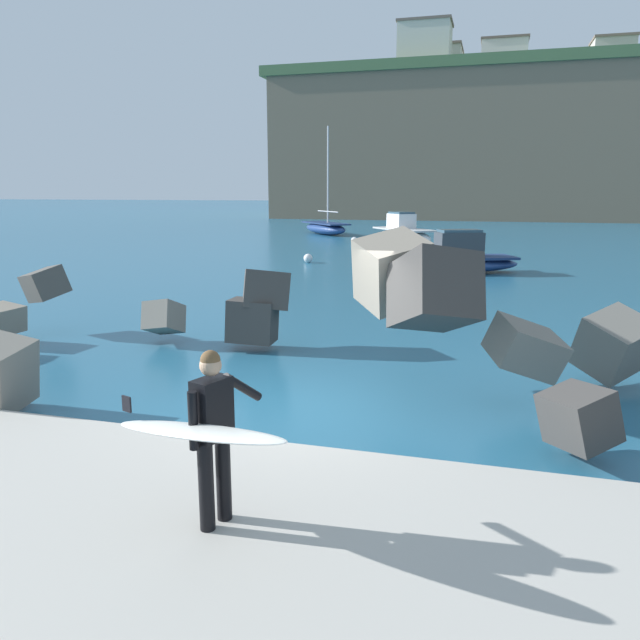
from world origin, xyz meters
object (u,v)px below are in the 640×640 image
Objects in this scene: boat_mid_left at (325,228)px; mooring_buoy_inner at (354,240)px; mooring_buoy_outer at (613,313)px; mooring_buoy_middle at (308,258)px; surfer_with_board at (207,429)px; boat_near_left at (404,234)px; station_building_central at (612,57)px; station_building_east at (425,45)px; boat_near_right at (450,260)px; station_building_annex at (504,63)px; station_building_west at (446,65)px.

boat_mid_left reaches higher than mooring_buoy_inner.
boat_mid_left is 34.34m from mooring_buoy_outer.
mooring_buoy_inner and mooring_buoy_middle have the same top height.
boat_near_left is (-2.97, 34.41, -0.56)m from surfer_with_board.
station_building_central is (26.56, 43.12, 19.80)m from boat_mid_left.
station_building_east reaches higher than boat_mid_left.
boat_near_right is (3.77, -12.71, -0.15)m from boat_near_left.
boat_near_left is 44.94m from station_building_east.
station_building_annex is (-3.02, 78.72, 21.00)m from mooring_buoy_outer.
surfer_with_board is at bearing -114.11° from mooring_buoy_outer.
station_building_central is at bearing 76.69° from boat_near_right.
station_building_central reaches higher than mooring_buoy_middle.
boat_near_left is at bearing 73.43° from mooring_buoy_middle.
boat_mid_left is 46.92m from station_building_west.
surfer_with_board is at bearing -75.48° from mooring_buoy_middle.
boat_near_right is 7.24m from mooring_buoy_middle.
surfer_with_board reaches higher than mooring_buoy_middle.
boat_mid_left is at bearing 103.70° from surfer_with_board.
boat_mid_left is at bearing 102.69° from mooring_buoy_middle.
station_building_east reaches higher than surfer_with_board.
mooring_buoy_outer is at bearing -61.48° from mooring_buoy_inner.
station_building_west reaches higher than mooring_buoy_middle.
boat_near_left is 0.88× the size of station_building_annex.
boat_near_right is 14.74× the size of mooring_buoy_inner.
station_building_east is at bearing 90.52° from mooring_buoy_middle.
mooring_buoy_outer is at bearing -42.52° from mooring_buoy_middle.
boat_near_left is 54.53m from station_building_west.
boat_near_right is at bearing -62.13° from boat_mid_left.
mooring_buoy_middle is (0.20, -11.34, 0.00)m from mooring_buoy_inner.
station_building_west is at bearing 98.34° from mooring_buoy_outer.
boat_near_left is at bearing -11.01° from mooring_buoy_inner.
mooring_buoy_inner is at bearing 100.25° from surfer_with_board.
station_building_annex is at bearing 88.42° from boat_near_right.
mooring_buoy_outer is at bearing -87.80° from station_building_annex.
station_building_west is at bearing 93.27° from surfer_with_board.
station_building_central is at bearing 27.28° from station_building_east.
station_building_annex reaches higher than station_building_central.
station_building_annex is at bearing 88.30° from surfer_with_board.
station_building_east is (-1.74, -10.76, 0.39)m from station_building_west.
station_building_central is at bearing 82.00° from mooring_buoy_outer.
station_building_central is (15.25, 64.50, 19.77)m from boat_near_right.
station_building_annex reaches higher than mooring_buoy_outer.
mooring_buoy_middle is at bearing 163.73° from boat_near_right.
boat_mid_left reaches higher than boat_near_right.
boat_near_left is 0.89× the size of station_building_east.
boat_mid_left is 1.07× the size of station_building_west.
boat_near_right is 1.01× the size of station_building_east.
mooring_buoy_middle is at bearing -89.01° from mooring_buoy_inner.
station_building_west is (5.63, 42.19, 19.75)m from boat_mid_left.
mooring_buoy_middle and mooring_buoy_outer have the same top height.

